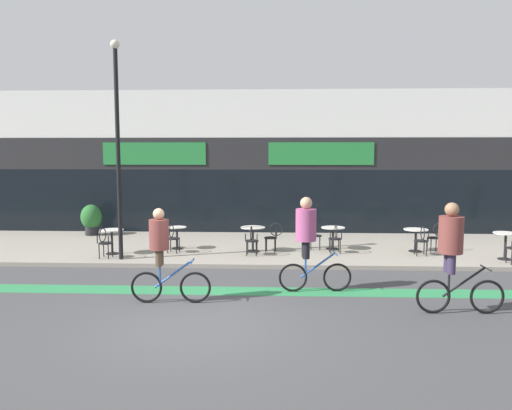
# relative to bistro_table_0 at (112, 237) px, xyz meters

# --- Properties ---
(ground_plane) EXTENTS (120.00, 120.00, 0.00)m
(ground_plane) POSITION_rel_bistro_table_0_xyz_m (3.45, -5.75, -0.65)
(ground_plane) COLOR #424244
(sidewalk_slab) EXTENTS (40.00, 5.50, 0.12)m
(sidewalk_slab) POSITION_rel_bistro_table_0_xyz_m (3.45, 1.50, -0.59)
(sidewalk_slab) COLOR gray
(sidewalk_slab) RESTS_ON ground
(storefront_facade) EXTENTS (40.00, 4.06, 5.50)m
(storefront_facade) POSITION_rel_bistro_table_0_xyz_m (3.45, 6.21, 2.09)
(storefront_facade) COLOR silver
(storefront_facade) RESTS_ON ground
(bike_lane_stripe) EXTENTS (36.00, 0.70, 0.01)m
(bike_lane_stripe) POSITION_rel_bistro_table_0_xyz_m (3.45, -3.44, -0.65)
(bike_lane_stripe) COLOR #2D844C
(bike_lane_stripe) RESTS_ON ground
(bistro_table_0) EXTENTS (0.70, 0.70, 0.75)m
(bistro_table_0) POSITION_rel_bistro_table_0_xyz_m (0.00, 0.00, 0.00)
(bistro_table_0) COLOR black
(bistro_table_0) RESTS_ON sidewalk_slab
(bistro_table_1) EXTENTS (0.60, 0.60, 0.71)m
(bistro_table_1) POSITION_rel_bistro_table_0_xyz_m (1.80, 0.84, -0.03)
(bistro_table_1) COLOR black
(bistro_table_1) RESTS_ON sidewalk_slab
(bistro_table_2) EXTENTS (0.76, 0.76, 0.77)m
(bistro_table_2) POSITION_rel_bistro_table_0_xyz_m (4.22, 0.55, 0.02)
(bistro_table_2) COLOR black
(bistro_table_2) RESTS_ON sidewalk_slab
(bistro_table_3) EXTENTS (0.74, 0.74, 0.71)m
(bistro_table_3) POSITION_rel_bistro_table_0_xyz_m (6.73, 0.99, -0.02)
(bistro_table_3) COLOR black
(bistro_table_3) RESTS_ON sidewalk_slab
(bistro_table_4) EXTENTS (0.74, 0.74, 0.70)m
(bistro_table_4) POSITION_rel_bistro_table_0_xyz_m (9.24, 0.76, -0.03)
(bistro_table_4) COLOR black
(bistro_table_4) RESTS_ON sidewalk_slab
(bistro_table_5) EXTENTS (0.69, 0.69, 0.78)m
(bistro_table_5) POSITION_rel_bistro_table_0_xyz_m (11.48, -0.28, 0.02)
(bistro_table_5) COLOR black
(bistro_table_5) RESTS_ON sidewalk_slab
(cafe_chair_0_near) EXTENTS (0.45, 0.60, 0.90)m
(cafe_chair_0_near) POSITION_rel_bistro_table_0_xyz_m (-0.01, -0.63, -0.01)
(cafe_chair_0_near) COLOR black
(cafe_chair_0_near) RESTS_ON sidewalk_slab
(cafe_chair_1_near) EXTENTS (0.44, 0.60, 0.90)m
(cafe_chair_1_near) POSITION_rel_bistro_table_0_xyz_m (1.80, 0.22, -0.01)
(cafe_chair_1_near) COLOR black
(cafe_chair_1_near) RESTS_ON sidewalk_slab
(cafe_chair_1_side) EXTENTS (0.58, 0.41, 0.90)m
(cafe_chair_1_side) POSITION_rel_bistro_table_0_xyz_m (1.18, 0.84, -0.01)
(cafe_chair_1_side) COLOR black
(cafe_chair_1_side) RESTS_ON sidewalk_slab
(cafe_chair_2_near) EXTENTS (0.42, 0.59, 0.90)m
(cafe_chair_2_near) POSITION_rel_bistro_table_0_xyz_m (4.22, -0.08, -0.01)
(cafe_chair_2_near) COLOR black
(cafe_chair_2_near) RESTS_ON sidewalk_slab
(cafe_chair_2_side) EXTENTS (0.59, 0.43, 0.90)m
(cafe_chair_2_side) POSITION_rel_bistro_table_0_xyz_m (4.85, 0.54, -0.01)
(cafe_chair_2_side) COLOR black
(cafe_chair_2_side) RESTS_ON sidewalk_slab
(cafe_chair_3_near) EXTENTS (0.42, 0.58, 0.90)m
(cafe_chair_3_near) POSITION_rel_bistro_table_0_xyz_m (6.73, 0.37, -0.01)
(cafe_chair_3_near) COLOR black
(cafe_chair_3_near) RESTS_ON sidewalk_slab
(cafe_chair_3_side) EXTENTS (0.59, 0.43, 0.90)m
(cafe_chair_3_side) POSITION_rel_bistro_table_0_xyz_m (6.10, 1.00, -0.01)
(cafe_chair_3_side) COLOR black
(cafe_chair_3_side) RESTS_ON sidewalk_slab
(cafe_chair_4_near) EXTENTS (0.41, 0.58, 0.90)m
(cafe_chair_4_near) POSITION_rel_bistro_table_0_xyz_m (9.24, 0.13, -0.01)
(cafe_chair_4_near) COLOR black
(cafe_chair_4_near) RESTS_ON sidewalk_slab
(cafe_chair_4_side) EXTENTS (0.59, 0.44, 0.90)m
(cafe_chair_4_side) POSITION_rel_bistro_table_0_xyz_m (9.86, 0.76, -0.01)
(cafe_chair_4_side) COLOR black
(cafe_chair_4_side) RESTS_ON sidewalk_slab
(planter_pot) EXTENTS (0.76, 0.76, 1.13)m
(planter_pot) POSITION_rel_bistro_table_0_xyz_m (-1.89, 3.37, 0.08)
(planter_pot) COLOR #232326
(planter_pot) RESTS_ON sidewalk_slab
(lamp_post) EXTENTS (0.26, 0.26, 6.13)m
(lamp_post) POSITION_rel_bistro_table_0_xyz_m (0.49, -0.70, 2.95)
(lamp_post) COLOR black
(lamp_post) RESTS_ON sidewalk_slab
(cyclist_0) EXTENTS (1.67, 0.54, 2.18)m
(cyclist_0) POSITION_rel_bistro_table_0_xyz_m (5.66, -3.40, 0.65)
(cyclist_0) COLOR black
(cyclist_0) RESTS_ON ground
(cyclist_1) EXTENTS (1.71, 0.48, 2.02)m
(cyclist_1) POSITION_rel_bistro_table_0_xyz_m (2.56, -4.38, 0.50)
(cyclist_1) COLOR black
(cyclist_1) RESTS_ON ground
(cyclist_2) EXTENTS (1.74, 0.50, 2.21)m
(cyclist_2) POSITION_rel_bistro_table_0_xyz_m (8.41, -4.84, 0.66)
(cyclist_2) COLOR black
(cyclist_2) RESTS_ON ground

